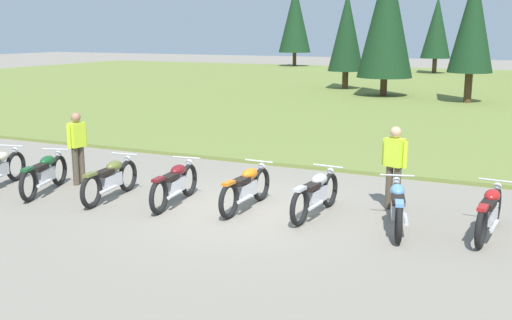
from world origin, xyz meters
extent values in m
plane|color=gray|center=(0.00, 0.00, 0.00)|extent=(140.00, 140.00, 0.00)
cube|color=olive|center=(0.00, 25.94, 0.05)|extent=(80.00, 44.00, 0.10)
cylinder|color=#47331E|center=(1.99, 20.39, 0.77)|extent=(0.36, 0.36, 1.54)
cone|color=#143319|center=(1.99, 20.39, 3.92)|extent=(2.11, 2.11, 4.76)
cylinder|color=#47331E|center=(-2.84, 40.99, 0.66)|extent=(0.36, 0.36, 1.32)
cone|color=#143319|center=(-2.84, 40.99, 3.76)|extent=(2.36, 2.36, 4.88)
cylinder|color=#47331E|center=(-17.01, 45.86, 0.72)|extent=(0.36, 0.36, 1.43)
cone|color=#143319|center=(-17.01, 45.86, 4.67)|extent=(3.12, 3.12, 6.47)
cylinder|color=#47331E|center=(-5.46, 24.81, 0.58)|extent=(0.36, 0.36, 1.15)
cone|color=#143319|center=(-5.46, 24.81, 3.46)|extent=(2.11, 2.11, 4.62)
cylinder|color=#47331E|center=(-2.41, 21.74, 0.54)|extent=(0.36, 0.36, 1.08)
cone|color=#143319|center=(-2.41, 21.74, 4.26)|extent=(2.90, 2.90, 6.36)
torus|color=black|center=(-5.95, -0.10, 0.35)|extent=(0.23, 0.71, 0.70)
ellipsoid|color=beige|center=(-5.85, -0.61, 0.68)|extent=(0.35, 0.52, 0.22)
cylinder|color=silver|center=(-5.93, -0.20, 0.86)|extent=(0.61, 0.15, 0.03)
sphere|color=silver|center=(-5.95, -0.08, 0.73)|extent=(0.14, 0.14, 0.14)
torus|color=black|center=(-4.72, 0.00, 0.35)|extent=(0.30, 0.70, 0.70)
torus|color=black|center=(-4.30, -1.34, 0.35)|extent=(0.30, 0.70, 0.70)
cube|color=silver|center=(-4.51, -0.67, 0.40)|extent=(0.38, 0.67, 0.28)
ellipsoid|color=#144C23|center=(-4.56, -0.50, 0.68)|extent=(0.39, 0.54, 0.22)
cube|color=black|center=(-4.44, -0.88, 0.62)|extent=(0.35, 0.52, 0.10)
cube|color=#144C23|center=(-4.30, -1.34, 0.69)|extent=(0.23, 0.35, 0.06)
cylinder|color=silver|center=(-4.69, -0.09, 0.86)|extent=(0.60, 0.21, 0.03)
sphere|color=silver|center=(-4.72, 0.02, 0.73)|extent=(0.14, 0.14, 0.14)
cylinder|color=silver|center=(-4.29, -0.91, 0.30)|extent=(0.23, 0.55, 0.07)
torus|color=black|center=(-2.95, 0.23, 0.35)|extent=(0.17, 0.71, 0.70)
torus|color=black|center=(-2.81, -1.16, 0.35)|extent=(0.17, 0.71, 0.70)
cube|color=silver|center=(-2.88, -0.47, 0.40)|extent=(0.27, 0.66, 0.28)
ellipsoid|color=brown|center=(-2.90, -0.29, 0.68)|extent=(0.31, 0.50, 0.22)
cube|color=black|center=(-2.86, -0.68, 0.62)|extent=(0.27, 0.50, 0.10)
cube|color=brown|center=(-2.81, -1.16, 0.69)|extent=(0.17, 0.33, 0.06)
cylinder|color=silver|center=(-2.94, 0.13, 0.86)|extent=(0.62, 0.10, 0.03)
sphere|color=silver|center=(-2.96, 0.25, 0.73)|extent=(0.14, 0.14, 0.14)
cylinder|color=silver|center=(-2.71, -0.75, 0.30)|extent=(0.13, 0.55, 0.07)
torus|color=black|center=(-1.53, 0.47, 0.35)|extent=(0.18, 0.71, 0.70)
torus|color=black|center=(-1.36, -0.92, 0.35)|extent=(0.18, 0.71, 0.70)
cube|color=silver|center=(-1.44, -0.23, 0.40)|extent=(0.27, 0.66, 0.28)
ellipsoid|color=maroon|center=(-1.46, -0.05, 0.68)|extent=(0.31, 0.51, 0.22)
cube|color=black|center=(-1.42, -0.45, 0.62)|extent=(0.28, 0.50, 0.10)
cube|color=maroon|center=(-1.36, -0.92, 0.69)|extent=(0.18, 0.33, 0.06)
cylinder|color=silver|center=(-1.51, 0.37, 0.86)|extent=(0.62, 0.11, 0.03)
sphere|color=silver|center=(-1.53, 0.49, 0.73)|extent=(0.14, 0.14, 0.14)
cylinder|color=silver|center=(-1.27, -0.51, 0.30)|extent=(0.13, 0.55, 0.07)
torus|color=black|center=(0.03, 0.79, 0.35)|extent=(0.12, 0.70, 0.70)
torus|color=black|center=(0.00, -0.61, 0.35)|extent=(0.12, 0.70, 0.70)
cube|color=silver|center=(0.01, 0.09, 0.40)|extent=(0.21, 0.64, 0.28)
ellipsoid|color=orange|center=(0.02, 0.27, 0.68)|extent=(0.27, 0.49, 0.22)
cube|color=black|center=(0.01, -0.13, 0.62)|extent=(0.23, 0.48, 0.10)
cube|color=orange|center=(0.00, -0.61, 0.69)|extent=(0.15, 0.32, 0.06)
cylinder|color=silver|center=(0.03, 0.69, 0.86)|extent=(0.62, 0.05, 0.03)
sphere|color=silver|center=(0.03, 0.81, 0.73)|extent=(0.14, 0.14, 0.14)
cylinder|color=silver|center=(0.15, -0.21, 0.30)|extent=(0.08, 0.55, 0.07)
torus|color=black|center=(1.47, 0.95, 0.35)|extent=(0.15, 0.71, 0.70)
torus|color=black|center=(1.36, -0.44, 0.35)|extent=(0.15, 0.71, 0.70)
cube|color=silver|center=(1.42, 0.25, 0.40)|extent=(0.25, 0.65, 0.28)
ellipsoid|color=#B7B7BC|center=(1.43, 0.43, 0.68)|extent=(0.30, 0.50, 0.22)
cube|color=black|center=(1.40, 0.04, 0.62)|extent=(0.26, 0.50, 0.10)
cube|color=#B7B7BC|center=(1.36, -0.44, 0.69)|extent=(0.16, 0.33, 0.06)
cylinder|color=silver|center=(1.46, 0.85, 0.86)|extent=(0.62, 0.08, 0.03)
sphere|color=silver|center=(1.47, 0.97, 0.73)|extent=(0.14, 0.14, 0.14)
cylinder|color=silver|center=(1.53, -0.05, 0.30)|extent=(0.11, 0.55, 0.07)
torus|color=black|center=(2.84, 0.74, 0.35)|extent=(0.27, 0.70, 0.70)
torus|color=black|center=(3.19, -0.62, 0.35)|extent=(0.27, 0.70, 0.70)
cube|color=silver|center=(3.02, 0.06, 0.40)|extent=(0.35, 0.67, 0.28)
ellipsoid|color=#598CC6|center=(2.97, 0.24, 0.68)|extent=(0.37, 0.53, 0.22)
cube|color=black|center=(3.07, -0.15, 0.62)|extent=(0.33, 0.52, 0.10)
cube|color=#598CC6|center=(3.19, -0.62, 0.69)|extent=(0.22, 0.34, 0.06)
cylinder|color=silver|center=(2.87, 0.64, 0.86)|extent=(0.61, 0.19, 0.03)
sphere|color=silver|center=(2.84, 0.76, 0.73)|extent=(0.14, 0.14, 0.14)
cylinder|color=silver|center=(3.23, -0.19, 0.30)|extent=(0.20, 0.55, 0.07)
torus|color=black|center=(4.58, 1.09, 0.35)|extent=(0.16, 0.71, 0.70)
torus|color=black|center=(4.46, -0.30, 0.35)|extent=(0.16, 0.71, 0.70)
cube|color=silver|center=(4.52, 0.40, 0.40)|extent=(0.26, 0.66, 0.28)
ellipsoid|color=#AD1919|center=(4.54, 0.58, 0.68)|extent=(0.30, 0.50, 0.22)
cube|color=black|center=(4.50, 0.18, 0.62)|extent=(0.26, 0.50, 0.10)
cube|color=#AD1919|center=(4.46, -0.30, 0.69)|extent=(0.17, 0.33, 0.06)
cylinder|color=silver|center=(4.58, 0.99, 0.86)|extent=(0.62, 0.09, 0.03)
sphere|color=silver|center=(4.59, 1.11, 0.73)|extent=(0.14, 0.14, 0.14)
cylinder|color=silver|center=(4.64, 0.08, 0.30)|extent=(0.12, 0.55, 0.07)
cylinder|color=#4C4233|center=(-4.34, 0.35, 0.44)|extent=(0.14, 0.14, 0.88)
cylinder|color=#4C4233|center=(-4.37, 0.17, 0.44)|extent=(0.14, 0.14, 0.88)
cube|color=#C6E52D|center=(-4.36, 0.26, 1.16)|extent=(0.27, 0.39, 0.56)
sphere|color=#9E7051|center=(-4.36, 0.26, 1.56)|extent=(0.22, 0.22, 0.22)
cylinder|color=#C6E52D|center=(-4.32, 0.48, 1.14)|extent=(0.09, 0.09, 0.52)
cylinder|color=#C6E52D|center=(-4.39, 0.03, 1.14)|extent=(0.09, 0.09, 0.52)
cylinder|color=#4C4233|center=(2.58, 1.33, 0.44)|extent=(0.14, 0.14, 0.88)
cylinder|color=#4C4233|center=(2.75, 1.27, 0.44)|extent=(0.14, 0.14, 0.88)
cube|color=#C6E52D|center=(2.67, 1.30, 1.16)|extent=(0.41, 0.32, 0.56)
sphere|color=tan|center=(2.67, 1.30, 1.56)|extent=(0.22, 0.22, 0.22)
cylinder|color=#C6E52D|center=(2.45, 1.37, 1.14)|extent=(0.09, 0.09, 0.52)
cylinder|color=#C6E52D|center=(2.88, 1.23, 1.14)|extent=(0.09, 0.09, 0.52)
camera|label=1|loc=(5.13, -10.36, 3.48)|focal=42.57mm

